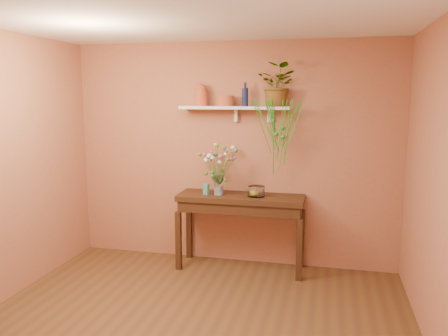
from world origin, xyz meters
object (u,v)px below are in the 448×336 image
(sideboard, at_px, (241,206))
(glass_vase, at_px, (219,187))
(bouquet, at_px, (219,159))
(blue_bottle, at_px, (245,97))
(terracotta_jug, at_px, (201,95))
(glass_bowl, at_px, (256,192))
(spider_plant, at_px, (278,85))

(sideboard, distance_m, glass_vase, 0.35)
(bouquet, bearing_deg, blue_bottle, 29.18)
(blue_bottle, bearing_deg, bouquet, -150.82)
(terracotta_jug, xyz_separation_m, blue_bottle, (0.54, -0.02, -0.01))
(terracotta_jug, relative_size, blue_bottle, 0.96)
(glass_bowl, bearing_deg, sideboard, 175.79)
(terracotta_jug, distance_m, glass_vase, 1.11)
(glass_vase, xyz_separation_m, glass_bowl, (0.44, 0.03, -0.04))
(bouquet, xyz_separation_m, glass_bowl, (0.45, 0.01, -0.37))
(terracotta_jug, height_order, glass_bowl, terracotta_jug)
(spider_plant, distance_m, bouquet, 1.10)
(spider_plant, xyz_separation_m, glass_vase, (-0.66, -0.20, -1.19))
(blue_bottle, distance_m, glass_vase, 1.10)
(terracotta_jug, distance_m, glass_bowl, 1.32)
(spider_plant, xyz_separation_m, bouquet, (-0.66, -0.18, -0.86))
(blue_bottle, relative_size, glass_bowl, 1.37)
(bouquet, distance_m, glass_bowl, 0.58)
(blue_bottle, relative_size, spider_plant, 0.55)
(spider_plant, distance_m, glass_vase, 1.37)
(sideboard, height_order, glass_bowl, glass_bowl)
(bouquet, bearing_deg, terracotta_jug, 145.80)
(sideboard, bearing_deg, glass_bowl, -4.21)
(sideboard, height_order, bouquet, bouquet)
(blue_bottle, xyz_separation_m, glass_bowl, (0.17, -0.15, -1.09))
(terracotta_jug, height_order, glass_vase, terracotta_jug)
(glass_vase, distance_m, glass_bowl, 0.44)
(blue_bottle, bearing_deg, spider_plant, 3.43)
(sideboard, bearing_deg, spider_plant, 21.02)
(spider_plant, relative_size, glass_vase, 2.14)
(spider_plant, bearing_deg, glass_bowl, -142.17)
(glass_vase, relative_size, bouquet, 0.46)
(blue_bottle, bearing_deg, sideboard, -97.94)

